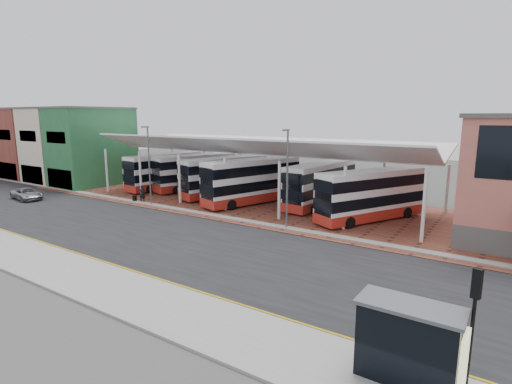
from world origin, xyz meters
TOP-DOWN VIEW (x-y plane):
  - ground at (0.00, 0.00)m, footprint 140.00×140.00m
  - road at (0.00, -1.00)m, footprint 120.00×14.00m
  - forecourt at (2.00, 13.00)m, footprint 72.00×16.00m
  - sidewalk at (0.00, -9.00)m, footprint 120.00×4.00m
  - north_kerb at (0.00, 6.20)m, footprint 120.00×0.80m
  - yellow_line_near at (0.00, -7.00)m, footprint 120.00×0.12m
  - yellow_line_far at (0.00, -6.70)m, footprint 120.00×0.12m
  - canopy at (-6.00, 13.94)m, footprint 37.00×11.63m
  - shop_green at (-30.00, 10.97)m, footprint 6.40×10.20m
  - shop_cream at (-36.50, 10.97)m, footprint 6.40×10.20m
  - shop_brick at (-43.00, 10.97)m, footprint 6.40×10.20m
  - shop_ochre at (-49.50, 10.97)m, footprint 6.40×10.20m
  - lamp_west at (-14.00, 6.27)m, footprint 0.16×0.90m
  - lamp_east at (2.00, 6.27)m, footprint 0.16×0.90m
  - bus_0 at (-19.81, 13.88)m, footprint 3.28×10.66m
  - bus_1 at (-15.86, 15.26)m, footprint 5.52×10.78m
  - bus_2 at (-10.41, 14.05)m, footprint 5.39×10.96m
  - bus_3 at (-5.67, 12.64)m, footprint 5.85×11.47m
  - bus_4 at (0.85, 15.39)m, footprint 3.39×10.80m
  - bus_5 at (6.85, 12.55)m, footprint 7.03×10.63m
  - silver_car at (-27.53, 0.68)m, footprint 4.73×2.58m
  - pedestrian at (-15.53, 6.53)m, footprint 0.62×0.76m
  - suitcase at (-16.54, 6.30)m, footprint 0.38×0.27m
  - bus_shelter at (15.08, -8.62)m, footprint 3.52×1.65m
  - traffic_signal_west at (16.58, -7.60)m, footprint 0.32×0.28m

SIDE VIEW (x-z plane):
  - ground at x=0.00m, z-range 0.00..0.00m
  - road at x=0.00m, z-range 0.00..0.02m
  - yellow_line_near at x=0.00m, z-range 0.02..0.03m
  - yellow_line_far at x=0.00m, z-range 0.02..0.03m
  - forecourt at x=2.00m, z-range 0.00..0.06m
  - sidewalk at x=0.00m, z-range 0.00..0.14m
  - north_kerb at x=0.00m, z-range 0.00..0.14m
  - suitcase at x=-16.54m, z-range 0.06..0.72m
  - silver_car at x=-27.53m, z-range 0.02..1.28m
  - pedestrian at x=-15.53m, z-range 0.06..1.87m
  - bus_shelter at x=15.08m, z-range 0.48..3.27m
  - bus_0 at x=-19.81m, z-range 0.05..4.37m
  - bus_1 at x=-15.86m, z-range 0.05..4.39m
  - bus_4 at x=0.85m, z-range 0.05..4.42m
  - bus_5 at x=6.85m, z-range 0.05..4.44m
  - bus_2 at x=-10.41m, z-range 0.05..4.46m
  - bus_3 at x=-5.67m, z-range 0.05..4.67m
  - traffic_signal_west at x=16.58m, z-range 0.84..5.04m
  - lamp_west at x=-14.00m, z-range 0.32..8.40m
  - lamp_east at x=2.00m, z-range 0.32..8.40m
  - shop_green at x=-30.00m, z-range 0.01..10.23m
  - shop_cream at x=-36.50m, z-range 0.01..10.23m
  - shop_brick at x=-43.00m, z-range 0.01..10.23m
  - shop_ochre at x=-49.50m, z-range 0.01..10.23m
  - canopy at x=-6.00m, z-range 2.26..9.33m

